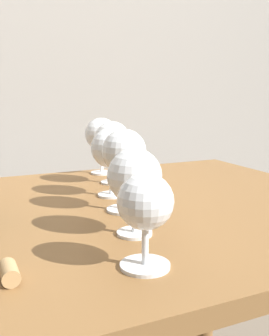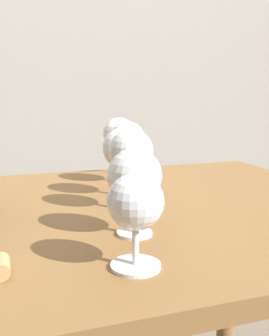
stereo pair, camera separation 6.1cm
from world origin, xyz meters
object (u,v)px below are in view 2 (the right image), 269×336
wine_glass_amber (136,205)px  cork (1,267)px  wine_glass_empty (122,149)px  wine_glass_pinot (127,140)px  wine_glass_rose (131,154)px  wine_glass_port (134,178)px  wine_glass_cabernet (119,135)px

wine_glass_amber → cork: size_ratio=2.97×
wine_glass_empty → wine_glass_pinot: 0.12m
wine_glass_amber → cork: (-0.16, 0.03, -0.07)m
wine_glass_amber → wine_glass_pinot: size_ratio=0.81×
wine_glass_empty → wine_glass_amber: bearing=-104.2°
wine_glass_rose → wine_glass_pinot: (0.06, 0.22, -0.00)m
wine_glass_port → cork: wine_glass_port is taller
wine_glass_port → wine_glass_pinot: 0.36m
wine_glass_pinot → wine_glass_cabernet: 0.12m
wine_glass_amber → wine_glass_empty: wine_glass_empty is taller
cork → wine_glass_cabernet: bearing=60.3°
wine_glass_port → wine_glass_pinot: wine_glass_pinot is taller
wine_glass_empty → wine_glass_cabernet: bearing=75.2°
wine_glass_amber → cork: wine_glass_amber is taller
wine_glass_port → wine_glass_cabernet: 0.49m
wine_glass_pinot → cork: (-0.30, -0.43, -0.10)m
wine_glass_port → wine_glass_rose: wine_glass_rose is taller
wine_glass_amber → wine_glass_rose: bearing=73.2°
wine_glass_rose → wine_glass_cabernet: bearing=77.2°
wine_glass_pinot → wine_glass_empty: bearing=-112.5°
wine_glass_rose → cork: bearing=-139.0°
wine_glass_amber → wine_glass_empty: (0.09, 0.35, 0.02)m
wine_glass_port → wine_glass_cabernet: (0.11, 0.47, 0.02)m
wine_glass_port → wine_glass_cabernet: size_ratio=0.90×
wine_glass_amber → wine_glass_cabernet: size_ratio=0.81×
wine_glass_rose → cork: wine_glass_rose is taller
wine_glass_amber → wine_glass_port: size_ratio=0.90×
wine_glass_empty → wine_glass_cabernet: size_ratio=0.96×
wine_glass_port → wine_glass_empty: size_ratio=0.93×
wine_glass_pinot → wine_glass_cabernet: bearing=82.7°
wine_glass_port → wine_glass_empty: 0.24m
wine_glass_amber → cork: 0.18m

